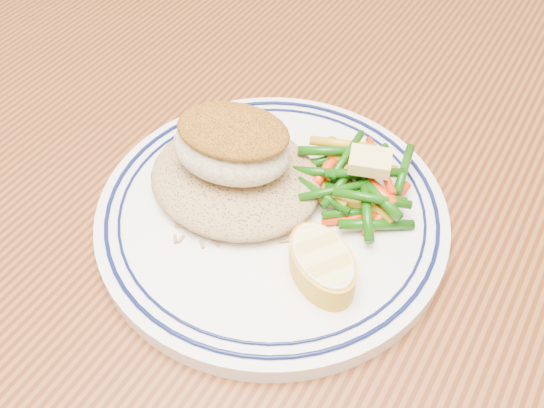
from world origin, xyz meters
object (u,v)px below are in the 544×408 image
Objects in this scene: rice_pilaf at (235,175)px; vegetable_pile at (354,181)px; plate at (272,213)px; lemon_wedge at (322,264)px; dining_table at (267,278)px; fish_fillet at (232,144)px.

vegetable_pile is (0.08, 0.04, 0.00)m from rice_pilaf.
lemon_wedge is (0.06, -0.03, 0.02)m from plate.
dining_table is 19.04× the size of lemon_wedge.
vegetable_pile is 1.41× the size of lemon_wedge.
rice_pilaf is at bearing -32.58° from fish_fillet.
dining_table is at bearing 139.60° from plate.
vegetable_pile is at bearing 45.29° from plate.
dining_table is 15.11× the size of fish_fillet.
lemon_wedge is at bearing -79.28° from vegetable_pile.
vegetable_pile is at bearing 26.96° from rice_pilaf.
vegetable_pile reaches higher than plate.
plate is (0.01, -0.01, 0.11)m from dining_table.
fish_fillet reaches higher than lemon_wedge.
dining_table is 0.14m from vegetable_pile.
fish_fillet is (-0.00, 0.00, 0.03)m from rice_pilaf.
plate is 1.96× the size of rice_pilaf.
rice_pilaf is at bearing -167.86° from dining_table.
rice_pilaf is (-0.02, -0.01, 0.12)m from dining_table.
vegetable_pile reaches higher than lemon_wedge.
plate is at bearing -7.39° from rice_pilaf.
lemon_wedge is (0.07, -0.04, 0.13)m from dining_table.
fish_fillet is (-0.03, -0.00, 0.15)m from dining_table.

